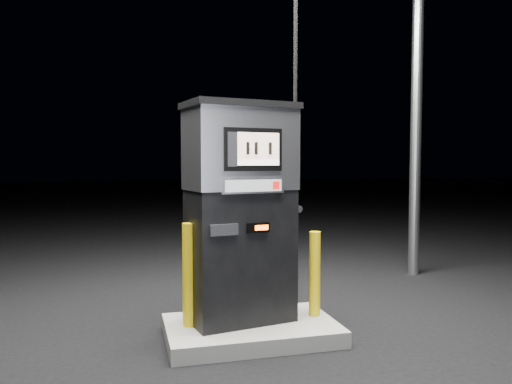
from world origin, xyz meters
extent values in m
plane|color=black|center=(0.00, 0.00, 0.00)|extent=(80.00, 80.00, 0.00)
cube|color=gray|center=(0.00, 0.00, 0.07)|extent=(1.60, 1.00, 0.15)
cylinder|color=gray|center=(3.00, 2.00, 2.25)|extent=(0.16, 0.16, 4.50)
cube|color=black|center=(-0.08, 0.10, 0.78)|extent=(1.04, 0.72, 1.26)
cube|color=#B0B0B8|center=(-0.08, 0.10, 1.79)|extent=(1.07, 0.75, 0.76)
cube|color=black|center=(-0.08, 0.10, 2.20)|extent=(1.11, 0.80, 0.06)
cube|color=black|center=(-0.03, -0.19, 1.78)|extent=(0.56, 0.14, 0.38)
cube|color=beige|center=(0.02, -0.19, 1.81)|extent=(0.41, 0.08, 0.24)
cube|color=white|center=(0.02, -0.20, 1.67)|extent=(0.41, 0.08, 0.05)
cube|color=#B0B0B8|center=(-0.03, -0.19, 1.46)|extent=(0.60, 0.14, 0.14)
cube|color=#929499|center=(-0.02, -0.20, 1.46)|extent=(0.54, 0.11, 0.11)
cube|color=red|center=(0.19, -0.16, 1.46)|extent=(0.07, 0.02, 0.07)
cube|color=black|center=(0.02, -0.17, 1.08)|extent=(0.22, 0.06, 0.09)
cube|color=#FF540C|center=(0.05, -0.18, 1.08)|extent=(0.13, 0.03, 0.05)
cube|color=black|center=(-0.30, -0.24, 1.08)|extent=(0.26, 0.07, 0.10)
cube|color=black|center=(0.44, 0.20, 1.21)|extent=(0.13, 0.20, 0.25)
cylinder|color=gray|center=(0.50, 0.21, 1.21)|extent=(0.11, 0.23, 0.07)
cylinder|color=black|center=(0.49, 0.16, 2.89)|extent=(0.04, 0.04, 3.12)
cylinder|color=yellow|center=(-0.58, 0.06, 0.63)|extent=(0.16, 0.16, 0.96)
cylinder|color=yellow|center=(0.66, 0.06, 0.57)|extent=(0.14, 0.14, 0.84)
camera|label=1|loc=(-1.14, -4.50, 1.68)|focal=35.00mm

